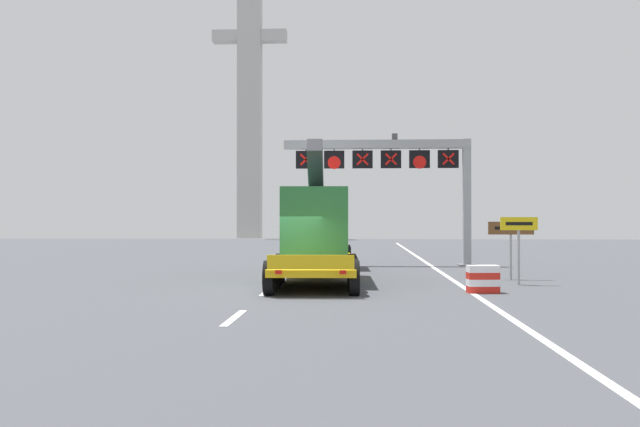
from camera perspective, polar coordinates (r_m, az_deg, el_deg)
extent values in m
plane|color=#424449|center=(22.57, -3.14, -6.60)|extent=(112.00, 112.00, 0.00)
cube|color=silver|center=(16.76, -7.28, -8.75)|extent=(0.20, 2.60, 0.01)
cube|color=silver|center=(22.62, -4.48, -6.57)|extent=(0.20, 2.60, 0.01)
cube|color=silver|center=(28.53, -2.85, -5.29)|extent=(0.20, 2.60, 0.01)
cube|color=silver|center=(34.46, -1.79, -4.44)|extent=(0.20, 2.60, 0.01)
cube|color=silver|center=(40.40, -1.03, -3.84)|extent=(0.20, 2.60, 0.01)
cube|color=silver|center=(46.36, -0.48, -3.40)|extent=(0.20, 2.60, 0.01)
cube|color=silver|center=(52.32, -0.04, -3.05)|extent=(0.20, 2.60, 0.01)
cube|color=silver|center=(58.28, 0.30, -2.78)|extent=(0.20, 2.60, 0.01)
cube|color=silver|center=(64.25, 0.58, -2.56)|extent=(0.20, 2.60, 0.01)
cube|color=silver|center=(70.22, 0.81, -2.37)|extent=(0.20, 2.60, 0.01)
cube|color=silver|center=(34.58, 9.43, -4.42)|extent=(0.20, 63.00, 0.01)
cube|color=#9EA0A5|center=(35.35, 12.30, 0.93)|extent=(0.40, 0.40, 6.50)
cube|color=slate|center=(35.42, 12.31, -4.27)|extent=(0.90, 0.90, 0.08)
cube|color=#9EA0A5|center=(35.12, 4.81, 5.84)|extent=(9.61, 0.44, 0.44)
cube|color=#4C4C51|center=(35.21, 6.33, 6.48)|extent=(0.28, 0.40, 0.28)
cube|color=black|center=(35.34, 10.78, 4.54)|extent=(1.05, 0.24, 0.91)
cube|color=#9EA0A5|center=(35.38, 10.78, 5.36)|extent=(0.08, 0.08, 0.16)
cube|color=red|center=(35.21, 10.81, 4.56)|extent=(0.63, 0.02, 0.63)
cube|color=red|center=(35.21, 10.81, 4.56)|extent=(0.63, 0.02, 0.63)
cube|color=black|center=(35.18, 8.41, 4.56)|extent=(1.05, 0.24, 0.91)
cube|color=#9EA0A5|center=(35.22, 8.41, 5.39)|extent=(0.08, 0.08, 0.16)
cone|color=red|center=(35.03, 8.43, 4.31)|extent=(0.67, 0.02, 0.67)
cube|color=black|center=(35.08, 6.02, 4.58)|extent=(1.05, 0.24, 0.91)
cube|color=#9EA0A5|center=(35.12, 6.01, 5.40)|extent=(0.08, 0.08, 0.16)
cube|color=red|center=(34.95, 6.03, 4.60)|extent=(0.63, 0.02, 0.63)
cube|color=red|center=(34.95, 6.03, 4.60)|extent=(0.63, 0.02, 0.63)
cube|color=black|center=(35.04, 3.61, 4.58)|extent=(1.05, 0.24, 0.91)
cube|color=#9EA0A5|center=(35.08, 3.61, 5.41)|extent=(0.08, 0.08, 0.16)
cube|color=red|center=(34.91, 3.61, 4.60)|extent=(0.63, 0.02, 0.63)
cube|color=red|center=(34.91, 3.61, 4.60)|extent=(0.63, 0.02, 0.63)
cube|color=black|center=(35.06, 1.21, 4.58)|extent=(1.05, 0.24, 0.91)
cube|color=#9EA0A5|center=(35.11, 1.21, 5.40)|extent=(0.08, 0.08, 0.16)
cone|color=red|center=(34.92, 1.20, 4.33)|extent=(0.67, 0.02, 0.67)
cube|color=black|center=(35.14, -1.18, 4.57)|extent=(1.05, 0.24, 0.91)
cube|color=#9EA0A5|center=(35.19, -1.18, 5.39)|extent=(0.08, 0.08, 0.16)
cube|color=red|center=(35.01, -1.20, 4.58)|extent=(0.63, 0.02, 0.63)
cube|color=red|center=(35.01, -1.20, 4.58)|extent=(0.63, 0.02, 0.63)
cube|color=yellow|center=(25.86, -0.34, -4.19)|extent=(3.13, 10.48, 0.24)
cube|color=yellow|center=(20.57, -0.80, -4.13)|extent=(2.66, 0.17, 0.44)
cylinder|color=black|center=(21.48, -4.33, -5.45)|extent=(0.36, 1.11, 1.10)
cylinder|color=black|center=(21.38, 2.92, -5.47)|extent=(0.36, 1.11, 1.10)
cylinder|color=black|center=(22.52, -4.06, -5.21)|extent=(0.36, 1.11, 1.10)
cylinder|color=black|center=(22.43, 2.85, -5.23)|extent=(0.36, 1.11, 1.10)
cylinder|color=black|center=(23.56, -3.82, -5.00)|extent=(0.36, 1.11, 1.10)
cylinder|color=black|center=(23.47, 2.79, -5.02)|extent=(0.36, 1.11, 1.10)
cylinder|color=black|center=(24.61, -3.59, -4.80)|extent=(0.36, 1.11, 1.10)
cylinder|color=black|center=(24.52, 2.73, -4.82)|extent=(0.36, 1.11, 1.10)
cylinder|color=black|center=(25.65, -3.38, -4.62)|extent=(0.36, 1.11, 1.10)
cylinder|color=black|center=(25.56, 2.68, -4.63)|extent=(0.36, 1.11, 1.10)
cube|color=silver|center=(32.90, 0.05, -0.98)|extent=(2.68, 3.28, 3.10)
cube|color=black|center=(32.90, 0.05, 0.23)|extent=(2.71, 3.30, 0.60)
cylinder|color=black|center=(33.89, -2.10, -3.59)|extent=(0.38, 1.11, 1.10)
cylinder|color=black|center=(33.82, 2.27, -3.59)|extent=(0.38, 1.11, 1.10)
cylinder|color=black|center=(31.89, -2.32, -3.79)|extent=(0.38, 1.11, 1.10)
cylinder|color=black|center=(31.83, 2.32, -3.80)|extent=(0.38, 1.11, 1.10)
cube|color=#236638|center=(26.20, -0.31, -0.92)|extent=(2.56, 5.79, 2.70)
cube|color=#2D2D33|center=(25.40, -0.37, 3.46)|extent=(0.65, 2.96, 2.29)
cube|color=red|center=(20.61, -3.53, -4.96)|extent=(0.20, 0.07, 0.12)
cube|color=red|center=(20.54, 1.94, -4.98)|extent=(0.20, 0.07, 0.12)
cylinder|color=#9EA0A5|center=(25.80, 16.44, -3.05)|extent=(0.10, 0.10, 2.48)
cube|color=yellow|center=(25.72, 16.47, -0.83)|extent=(1.34, 0.06, 0.48)
cube|color=black|center=(25.68, 16.49, -0.83)|extent=(0.97, 0.01, 0.12)
cylinder|color=#9EA0A5|center=(27.92, 15.82, -3.03)|extent=(0.10, 0.10, 2.30)
cube|color=brown|center=(27.84, 15.85, -1.20)|extent=(1.80, 0.06, 0.51)
cube|color=black|center=(27.80, 15.86, -1.20)|extent=(1.29, 0.01, 0.12)
cube|color=red|center=(22.74, 13.61, -6.26)|extent=(1.04, 0.59, 0.23)
cube|color=white|center=(22.71, 13.61, -5.70)|extent=(1.04, 0.59, 0.22)
cube|color=red|center=(22.70, 13.61, -5.13)|extent=(1.04, 0.59, 0.23)
cube|color=white|center=(22.68, 13.61, -4.57)|extent=(1.04, 0.59, 0.23)
cube|color=#B7B7B2|center=(83.84, -5.96, 11.52)|extent=(2.80, 2.00, 39.47)
cube|color=#B7B7B2|center=(84.94, -5.96, 14.65)|extent=(9.00, 1.60, 1.40)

